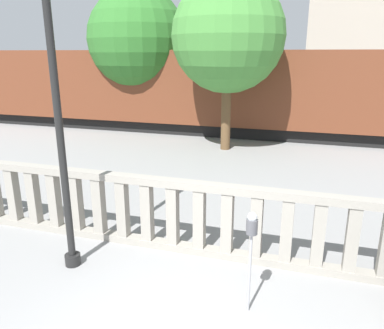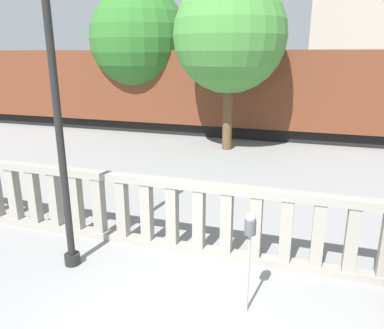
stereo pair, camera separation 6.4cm
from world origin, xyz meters
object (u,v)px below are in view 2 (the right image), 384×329
train_near (236,91)px  tree_left (230,36)px  lamppost (48,24)px  parking_meter (250,234)px  train_far (253,73)px  tree_right (140,39)px

train_near → tree_left: (0.30, -3.06, 2.26)m
lamppost → parking_meter: bearing=-5.6°
train_far → tree_left: size_ratio=2.95×
lamppost → tree_right: size_ratio=1.04×
parking_meter → train_near: train_near is taller
train_near → train_far: bearing=96.4°
train_near → tree_right: (-4.53, -0.43, 2.28)m
lamppost → tree_left: lamppost is taller
train_near → tree_right: 5.09m
lamppost → tree_left: bearing=85.0°
train_near → tree_right: bearing=-174.6°
train_far → tree_right: tree_right is taller
lamppost → train_near: (0.50, 12.08, -2.09)m
train_near → parking_meter: bearing=-77.8°
train_near → tree_left: bearing=-84.5°
parking_meter → train_near: 12.70m
train_far → tree_right: (-2.54, -18.18, 2.35)m
tree_left → tree_right: (-4.82, 2.63, 0.02)m
train_near → train_far: train_near is taller
train_near → lamppost: bearing=-92.4°
train_far → tree_left: tree_left is taller
lamppost → train_near: lamppost is taller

